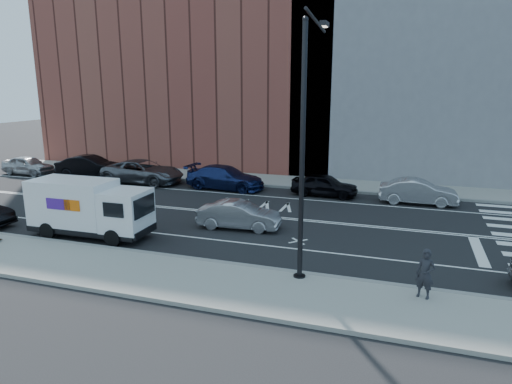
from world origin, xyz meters
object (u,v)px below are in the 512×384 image
Objects in this scene: far_parked_b at (91,167)px; driving_sedan at (239,215)px; far_parked_a at (28,165)px; pedestrian at (425,274)px; fedex_van at (89,207)px.

far_parked_b is 17.14m from driving_sedan.
far_parked_b reaches higher than far_parked_a.
far_parked_b is at bearing 56.91° from driving_sedan.
far_parked_b is (5.41, 0.57, 0.10)m from far_parked_a.
far_parked_b is 3.06× the size of pedestrian.
driving_sedan is (20.47, -7.64, -0.07)m from far_parked_a.
fedex_van is 14.78m from pedestrian.
driving_sedan is 10.04m from pedestrian.
driving_sedan is at bearing -126.32° from far_parked_b.
pedestrian is at bearing -127.24° from driving_sedan.
far_parked_a is 31.73m from pedestrian.
pedestrian is (28.91, -13.07, 0.24)m from far_parked_a.
fedex_van reaches higher than driving_sedan.
far_parked_a reaches higher than driving_sedan.
far_parked_b is at bearing 126.68° from fedex_van.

